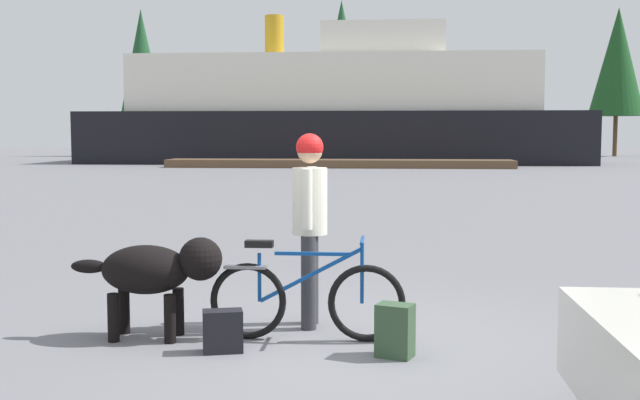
# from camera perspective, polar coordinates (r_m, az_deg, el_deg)

# --- Properties ---
(ground_plane) EXTENTS (160.00, 160.00, 0.00)m
(ground_plane) POSITION_cam_1_polar(r_m,az_deg,el_deg) (6.81, 0.76, -10.28)
(ground_plane) COLOR slate
(bicycle) EXTENTS (1.69, 0.44, 0.89)m
(bicycle) POSITION_cam_1_polar(r_m,az_deg,el_deg) (6.80, -1.08, -7.12)
(bicycle) COLOR black
(bicycle) RESTS_ON ground_plane
(person_cyclist) EXTENTS (0.32, 0.53, 1.78)m
(person_cyclist) POSITION_cam_1_polar(r_m,az_deg,el_deg) (7.18, -0.75, -0.72)
(person_cyclist) COLOR #333338
(person_cyclist) RESTS_ON ground_plane
(dog) EXTENTS (1.34, 0.50, 0.89)m
(dog) POSITION_cam_1_polar(r_m,az_deg,el_deg) (6.96, -11.74, -5.01)
(dog) COLOR black
(dog) RESTS_ON ground_plane
(backpack) EXTENTS (0.33, 0.28, 0.43)m
(backpack) POSITION_cam_1_polar(r_m,az_deg,el_deg) (6.38, 5.45, -9.38)
(backpack) COLOR #334C33
(backpack) RESTS_ON ground_plane
(handbag_pannier) EXTENTS (0.36, 0.26, 0.35)m
(handbag_pannier) POSITION_cam_1_polar(r_m,az_deg,el_deg) (6.54, -7.05, -9.40)
(handbag_pannier) COLOR black
(handbag_pannier) RESTS_ON ground_plane
(dock_pier) EXTENTS (17.46, 2.23, 0.40)m
(dock_pier) POSITION_cam_1_polar(r_m,az_deg,el_deg) (39.91, 1.37, 2.66)
(dock_pier) COLOR brown
(dock_pier) RESTS_ON ground_plane
(ferry_boat) EXTENTS (28.66, 7.22, 8.53)m
(ferry_boat) POSITION_cam_1_polar(r_m,az_deg,el_deg) (46.13, 1.12, 6.42)
(ferry_boat) COLOR black
(ferry_boat) RESTS_ON ground_plane
(sailboat_moored) EXTENTS (7.50, 2.10, 8.87)m
(sailboat_moored) POSITION_cam_1_polar(r_m,az_deg,el_deg) (51.85, -3.70, 3.51)
(sailboat_moored) COLOR silver
(sailboat_moored) RESTS_ON ground_plane
(pine_tree_far_left) EXTENTS (3.53, 3.53, 10.85)m
(pine_tree_far_left) POSITION_cam_1_polar(r_m,az_deg,el_deg) (60.66, -12.78, 9.26)
(pine_tree_far_left) COLOR #4C331E
(pine_tree_far_left) RESTS_ON ground_plane
(pine_tree_center) EXTENTS (3.77, 3.77, 11.47)m
(pine_tree_center) POSITION_cam_1_polar(r_m,az_deg,el_deg) (59.06, 1.56, 10.07)
(pine_tree_center) COLOR #4C331E
(pine_tree_center) RESTS_ON ground_plane
(pine_tree_far_right) EXTENTS (3.98, 3.98, 10.89)m
(pine_tree_far_right) POSITION_cam_1_polar(r_m,az_deg,el_deg) (62.57, 20.72, 9.33)
(pine_tree_far_right) COLOR #4C331E
(pine_tree_far_right) RESTS_ON ground_plane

